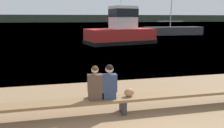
% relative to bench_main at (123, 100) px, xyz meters
% --- Properties ---
extents(water_surface, '(240.00, 240.00, 0.00)m').
position_rel_bench_main_xyz_m(water_surface, '(0.18, 123.31, -0.41)').
color(water_surface, '#426B8E').
rests_on(water_surface, ground).
extents(far_shoreline, '(600.00, 12.00, 4.52)m').
position_rel_bench_main_xyz_m(far_shoreline, '(0.18, 138.58, 1.85)').
color(far_shoreline, '#384233').
rests_on(far_shoreline, ground).
extents(bench_main, '(8.99, 0.51, 0.48)m').
position_rel_bench_main_xyz_m(bench_main, '(0.00, 0.00, 0.00)').
color(bench_main, brown).
rests_on(bench_main, ground).
extents(person_left, '(0.41, 0.38, 0.99)m').
position_rel_bench_main_xyz_m(person_left, '(-0.81, 0.01, 0.49)').
color(person_left, '#4C382D').
rests_on(person_left, bench_main).
extents(person_right, '(0.41, 0.39, 1.00)m').
position_rel_bench_main_xyz_m(person_right, '(-0.41, 0.00, 0.52)').
color(person_right, navy).
rests_on(person_right, bench_main).
extents(shopping_bag, '(0.30, 0.18, 0.25)m').
position_rel_bench_main_xyz_m(shopping_bag, '(0.19, 0.02, 0.20)').
color(shopping_bag, '#9E754C').
rests_on(shopping_bag, bench_main).
extents(tugboat_red, '(7.96, 5.13, 6.93)m').
position_rel_bench_main_xyz_m(tugboat_red, '(4.42, 17.27, 0.84)').
color(tugboat_red, red).
rests_on(tugboat_red, water_surface).
extents(moored_sailboat, '(9.63, 2.60, 7.08)m').
position_rel_bench_main_xyz_m(moored_sailboat, '(15.77, 27.20, 0.25)').
color(moored_sailboat, '#333338').
rests_on(moored_sailboat, water_surface).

